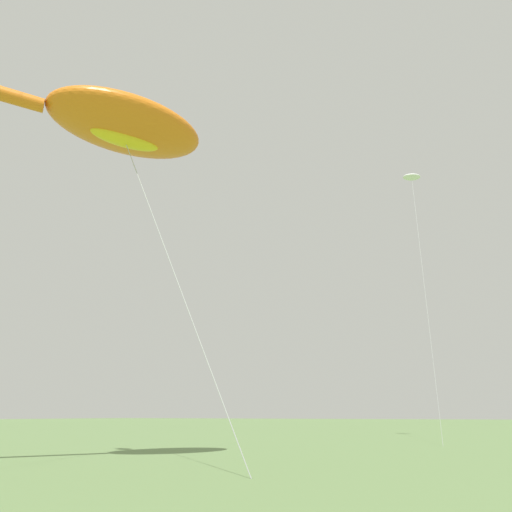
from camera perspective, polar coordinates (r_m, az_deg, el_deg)
The scene contains 2 objects.
big_show_kite at distance 15.30m, azimuth -18.24°, elevation 16.44°, with size 10.51×9.60×10.91m.
small_kite_delta_white at distance 30.41m, azimuth 19.98°, elevation 9.61°, with size 4.21×1.36×16.24m.
Camera 1 is at (-9.65, 4.63, 1.37)m, focal length 30.13 mm.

